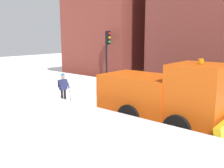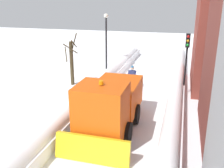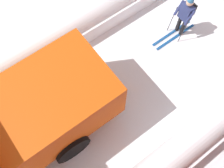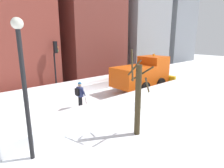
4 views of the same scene
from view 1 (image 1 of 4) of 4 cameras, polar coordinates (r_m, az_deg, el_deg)
ground_plane at (r=12.29m, az=7.31°, el=-8.01°), size 80.00×80.00×0.00m
snowbank_left at (r=14.40m, az=13.20°, el=-3.29°), size 1.10×36.00×1.11m
snowbank_right at (r=10.08m, az=-1.07°, el=-9.29°), size 1.10×36.00×1.09m
building_brick_near at (r=22.47m, az=2.12°, el=17.27°), size 8.24×6.46×12.89m
plow_truck at (r=10.96m, az=12.24°, el=-2.47°), size 3.20×5.98×3.12m
skier at (r=15.11m, az=-11.03°, el=-0.60°), size 0.62×1.80×1.81m
traffic_light_pole at (r=17.27m, az=-1.01°, el=7.74°), size 0.28×0.42×4.28m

